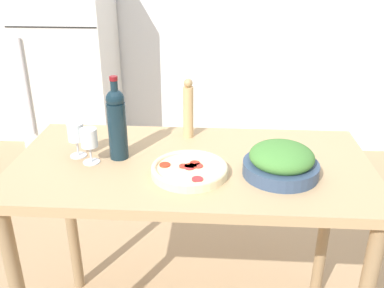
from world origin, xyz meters
name	(u,v)px	position (x,y,z in m)	size (l,w,h in m)	color
wall_back	(209,1)	(0.00, 2.19, 1.30)	(6.40, 0.08, 2.60)	silver
refrigerator	(70,67)	(-1.10, 1.83, 0.82)	(0.67, 0.64, 1.65)	silver
prep_counter	(191,189)	(0.00, 0.00, 0.81)	(1.39, 0.71, 0.93)	tan
wine_bottle	(117,122)	(-0.29, 0.02, 1.08)	(0.07, 0.07, 0.33)	#142833
wine_glass_near	(89,140)	(-0.39, -0.03, 1.02)	(0.07, 0.07, 0.14)	silver
wine_glass_far	(76,134)	(-0.45, 0.02, 1.02)	(0.07, 0.07, 0.14)	silver
pepper_mill	(188,109)	(-0.03, 0.25, 1.06)	(0.04, 0.04, 0.26)	tan
salad_bowl	(281,162)	(0.33, -0.08, 0.98)	(0.28, 0.28, 0.12)	#384C6B
homemade_pizza	(191,170)	(0.00, -0.10, 0.95)	(0.28, 0.28, 0.04)	beige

